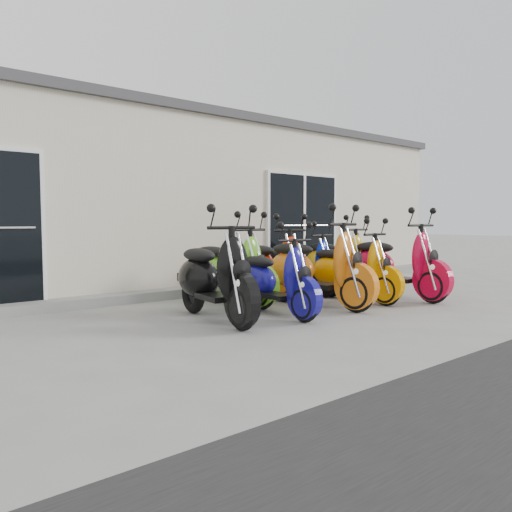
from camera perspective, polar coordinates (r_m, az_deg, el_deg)
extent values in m
plane|color=gray|center=(7.38, 2.99, -6.07)|extent=(80.00, 80.00, 0.00)
cube|color=beige|center=(11.64, -14.69, 5.40)|extent=(14.00, 6.00, 3.20)
cube|color=#3F3F42|center=(11.80, -14.84, 13.58)|extent=(14.20, 6.20, 0.16)
cube|color=gray|center=(8.94, -5.84, -3.83)|extent=(14.00, 0.40, 0.15)
cube|color=black|center=(7.70, -26.78, 3.35)|extent=(1.07, 0.08, 2.22)
cube|color=black|center=(10.63, 5.39, 3.82)|extent=(2.02, 0.08, 2.22)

